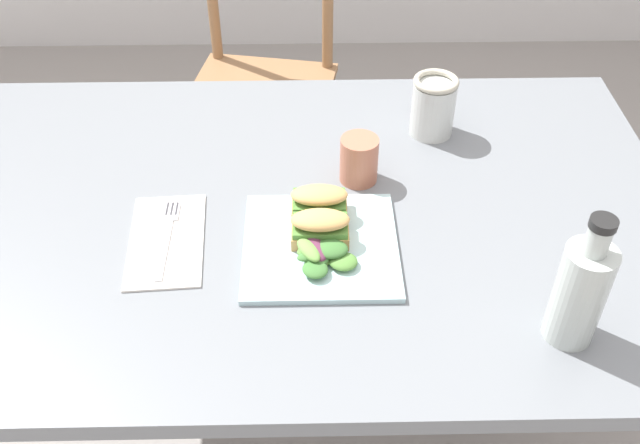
% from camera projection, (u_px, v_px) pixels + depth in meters
% --- Properties ---
extents(dining_table, '(1.32, 0.85, 0.74)m').
position_uv_depth(dining_table, '(296.00, 260.00, 1.31)').
color(dining_table, slate).
rests_on(dining_table, ground).
extents(chair_wooden_far, '(0.47, 0.47, 0.87)m').
position_uv_depth(chair_wooden_far, '(262.00, 85.00, 2.10)').
color(chair_wooden_far, '#8E6642').
rests_on(chair_wooden_far, ground).
extents(plate_lunch, '(0.25, 0.25, 0.01)m').
position_uv_depth(plate_lunch, '(320.00, 246.00, 1.15)').
color(plate_lunch, silver).
rests_on(plate_lunch, dining_table).
extents(sandwich_half_front, '(0.09, 0.06, 0.06)m').
position_uv_depth(sandwich_half_front, '(320.00, 227.00, 1.14)').
color(sandwich_half_front, tan).
rests_on(sandwich_half_front, plate_lunch).
extents(sandwich_half_back, '(0.09, 0.06, 0.06)m').
position_uv_depth(sandwich_half_back, '(319.00, 202.00, 1.18)').
color(sandwich_half_back, tan).
rests_on(sandwich_half_back, plate_lunch).
extents(salad_mixed_greens, '(0.11, 0.12, 0.03)m').
position_uv_depth(salad_mixed_greens, '(320.00, 253.00, 1.11)').
color(salad_mixed_greens, '#6B9E47').
rests_on(salad_mixed_greens, plate_lunch).
extents(napkin_folded, '(0.13, 0.23, 0.00)m').
position_uv_depth(napkin_folded, '(166.00, 242.00, 1.17)').
color(napkin_folded, silver).
rests_on(napkin_folded, dining_table).
extents(fork_on_napkin, '(0.03, 0.19, 0.00)m').
position_uv_depth(fork_on_napkin, '(167.00, 233.00, 1.18)').
color(fork_on_napkin, silver).
rests_on(fork_on_napkin, napkin_folded).
extents(bottle_cold_brew, '(0.07, 0.07, 0.21)m').
position_uv_depth(bottle_cold_brew, '(578.00, 297.00, 0.98)').
color(bottle_cold_brew, black).
rests_on(bottle_cold_brew, dining_table).
extents(mason_jar_iced_tea, '(0.08, 0.08, 0.12)m').
position_uv_depth(mason_jar_iced_tea, '(433.00, 109.00, 1.37)').
color(mason_jar_iced_tea, '#C67528').
rests_on(mason_jar_iced_tea, dining_table).
extents(cup_extra_side, '(0.07, 0.07, 0.08)m').
position_uv_depth(cup_extra_side, '(359.00, 160.00, 1.27)').
color(cup_extra_side, '#B2664C').
rests_on(cup_extra_side, dining_table).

